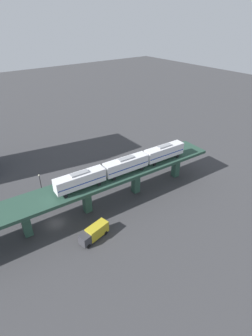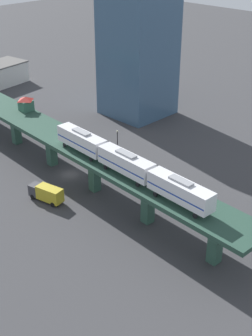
{
  "view_description": "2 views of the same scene",
  "coord_description": "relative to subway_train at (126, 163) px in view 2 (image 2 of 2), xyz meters",
  "views": [
    {
      "loc": [
        -47.86,
        14.83,
        43.67
      ],
      "look_at": [
        -2.4,
        -19.21,
        9.79
      ],
      "focal_mm": 28.0,
      "sensor_mm": 36.0,
      "label": 1
    },
    {
      "loc": [
        -53.4,
        -69.79,
        48.35
      ],
      "look_at": [
        -2.4,
        -19.21,
        9.79
      ],
      "focal_mm": 50.0,
      "sensor_mm": 36.0,
      "label": 2
    }
  ],
  "objects": [
    {
      "name": "signal_hut",
      "position": [
        5.83,
        38.76,
        -0.74
      ],
      "size": [
        3.38,
        3.38,
        3.4
      ],
      "color": "#33604C",
      "rests_on": "elevated_viaduct"
    },
    {
      "name": "street_car_green",
      "position": [
        12.4,
        36.51,
        -9.9
      ],
      "size": [
        2.31,
        4.57,
        1.89
      ],
      "color": "#1E6638",
      "rests_on": "ground"
    },
    {
      "name": "street_car_blue",
      "position": [
        10.74,
        -0.44,
        -9.9
      ],
      "size": [
        1.98,
        4.41,
        1.89
      ],
      "color": "#233D93",
      "rests_on": "ground"
    },
    {
      "name": "ground_plane",
      "position": [
        2.4,
        19.21,
        -10.83
      ],
      "size": [
        400.0,
        400.0,
        0.0
      ],
      "primitive_type": "plane",
      "color": "#38383A"
    },
    {
      "name": "elevated_viaduct",
      "position": [
        2.39,
        19.02,
        -3.73
      ],
      "size": [
        13.18,
        92.31,
        8.29
      ],
      "color": "#244135",
      "rests_on": "ground"
    },
    {
      "name": "subway_train",
      "position": [
        0.0,
        0.0,
        0.0
      ],
      "size": [
        4.76,
        37.3,
        4.45
      ],
      "color": "silver",
      "rests_on": "elevated_viaduct"
    },
    {
      "name": "delivery_truck",
      "position": [
        -7.33,
        14.26,
        -9.07
      ],
      "size": [
        3.71,
        7.51,
        3.2
      ],
      "color": "#333338",
      "rests_on": "ground"
    },
    {
      "name": "street_lamp",
      "position": [
        14.93,
        17.51,
        -6.73
      ],
      "size": [
        0.44,
        0.44,
        6.94
      ],
      "color": "black",
      "rests_on": "ground"
    },
    {
      "name": "street_car_silver",
      "position": [
        12.34,
        15.88,
        -9.9
      ],
      "size": [
        2.25,
        4.54,
        1.89
      ],
      "color": "#B7BABF",
      "rests_on": "ground"
    },
    {
      "name": "office_tower",
      "position": [
        38.67,
        33.85,
        7.17
      ],
      "size": [
        16.0,
        16.0,
        36.0
      ],
      "color": "#3D5B7A",
      "rests_on": "ground"
    }
  ]
}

